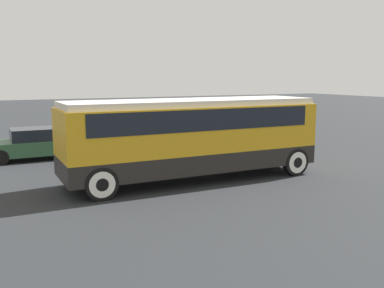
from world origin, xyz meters
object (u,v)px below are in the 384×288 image
(tour_bus, at_px, (194,132))
(parked_car_mid, at_px, (43,143))
(parked_car_near, at_px, (200,130))
(parked_car_far, at_px, (124,132))

(tour_bus, bearing_deg, parked_car_mid, 123.10)
(parked_car_near, xyz_separation_m, parked_car_mid, (-8.94, -1.54, 0.04))
(parked_car_near, distance_m, parked_car_mid, 9.08)
(tour_bus, distance_m, parked_car_far, 8.98)
(tour_bus, xyz_separation_m, parked_car_near, (4.55, 8.28, -1.10))
(tour_bus, bearing_deg, parked_car_near, 61.21)
(parked_car_near, relative_size, parked_car_far, 0.95)
(parked_car_mid, bearing_deg, tour_bus, -56.90)
(parked_car_near, distance_m, parked_car_far, 4.44)
(tour_bus, relative_size, parked_car_mid, 1.96)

